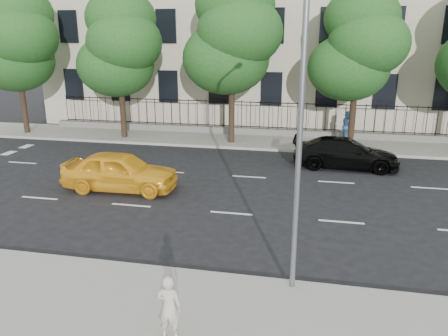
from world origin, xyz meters
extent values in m
plane|color=black|center=(0.00, 0.00, 0.00)|extent=(120.00, 120.00, 0.00)
cube|color=gray|center=(0.00, -4.00, 0.07)|extent=(60.00, 4.00, 0.15)
cube|color=gray|center=(0.00, 14.00, 0.07)|extent=(60.00, 4.00, 0.15)
cube|color=beige|center=(0.00, 23.00, 9.00)|extent=(34.00, 12.00, 18.00)
cube|color=slate|center=(0.00, 15.70, 0.35)|extent=(30.00, 0.50, 0.40)
cube|color=black|center=(0.00, 15.70, 0.65)|extent=(28.80, 0.05, 0.05)
cube|color=black|center=(0.00, 15.70, 2.25)|extent=(28.80, 0.05, 0.05)
cylinder|color=slate|center=(2.50, -2.30, 4.15)|extent=(0.14, 0.14, 8.00)
cylinder|color=#382619|center=(-16.00, 13.20, 1.72)|extent=(0.36, 0.36, 3.15)
ellipsoid|color=#1A5020|center=(-16.40, 13.50, 4.86)|extent=(4.94, 4.94, 4.06)
ellipsoid|color=#1A5020|center=(-15.50, 13.00, 6.29)|extent=(4.68, 4.68, 3.85)
ellipsoid|color=#1A5020|center=(-15.90, 13.60, 7.72)|extent=(4.42, 4.42, 3.64)
cylinder|color=#382619|center=(-9.00, 13.20, 1.64)|extent=(0.36, 0.36, 2.97)
ellipsoid|color=#1A5020|center=(-9.40, 13.50, 4.62)|extent=(4.75, 4.75, 3.90)
ellipsoid|color=#1A5020|center=(-8.50, 13.00, 6.00)|extent=(4.50, 4.50, 3.70)
ellipsoid|color=#1A5020|center=(-8.90, 13.60, 7.38)|extent=(4.25, 4.25, 3.50)
cylinder|color=#382619|center=(-2.00, 13.20, 1.81)|extent=(0.36, 0.36, 3.32)
ellipsoid|color=#1A5020|center=(-2.40, 13.50, 5.09)|extent=(5.13, 5.13, 4.21)
ellipsoid|color=#1A5020|center=(-1.50, 13.00, 6.58)|extent=(4.86, 4.86, 4.00)
ellipsoid|color=#1A5020|center=(-1.90, 13.60, 8.06)|extent=(4.59, 4.59, 3.78)
cylinder|color=#382619|center=(5.00, 13.20, 1.69)|extent=(0.36, 0.36, 3.08)
ellipsoid|color=#1A5020|center=(4.60, 13.50, 4.67)|extent=(4.56, 4.56, 3.74)
ellipsoid|color=#1A5020|center=(5.50, 13.00, 5.99)|extent=(4.32, 4.32, 3.55)
ellipsoid|color=#1A5020|center=(5.10, 13.60, 7.31)|extent=(4.08, 4.08, 3.36)
imported|color=yellow|center=(-5.14, 4.13, 0.84)|extent=(4.95, 2.11, 1.67)
imported|color=black|center=(4.50, 9.49, 0.75)|extent=(5.26, 2.27, 1.51)
imported|color=beige|center=(0.03, -4.84, 0.88)|extent=(0.55, 0.38, 1.47)
imported|color=#2D5792|center=(4.94, 14.99, 1.07)|extent=(0.72, 0.91, 1.83)
camera|label=1|loc=(2.76, -12.40, 6.36)|focal=35.00mm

